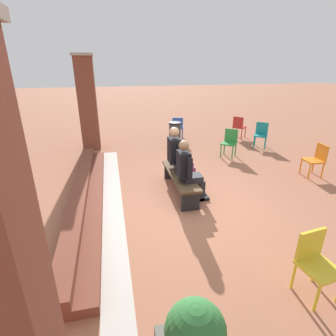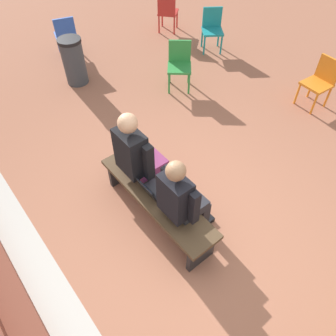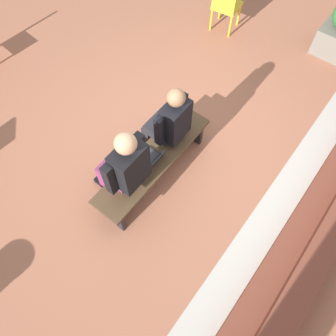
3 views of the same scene
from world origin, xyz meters
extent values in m
plane|color=#9E6047|center=(0.00, 0.00, 0.00)|extent=(60.00, 60.00, 0.00)
cube|color=#B7B2A8|center=(0.39, 1.51, 0.00)|extent=(6.48, 0.40, 0.01)
cube|color=brown|center=(0.39, 2.01, 0.07)|extent=(5.68, 0.60, 0.15)
cube|color=brown|center=(0.39, 2.16, 0.22)|extent=(5.68, 0.30, 0.15)
cube|color=#4C3823|center=(0.39, 0.01, 0.42)|extent=(1.80, 0.44, 0.05)
cube|color=black|center=(-0.41, 0.01, 0.20)|extent=(0.06, 0.37, 0.40)
cube|color=black|center=(1.19, 0.01, 0.20)|extent=(0.06, 0.37, 0.40)
cube|color=#232328|center=(0.01, -0.16, 0.51)|extent=(0.32, 0.37, 0.13)
cube|color=#232328|center=(-0.07, -0.35, 0.23)|extent=(0.10, 0.11, 0.45)
cube|color=black|center=(-0.07, -0.40, 0.03)|extent=(0.10, 0.22, 0.07)
cube|color=#232328|center=(0.09, -0.35, 0.23)|extent=(0.10, 0.11, 0.45)
cube|color=black|center=(0.09, -0.40, 0.03)|extent=(0.10, 0.22, 0.07)
cube|color=black|center=(0.01, 0.05, 0.83)|extent=(0.35, 0.22, 0.52)
cube|color=navy|center=(0.01, -0.07, 0.80)|extent=(0.05, 0.01, 0.31)
cube|color=black|center=(-0.21, -0.02, 0.81)|extent=(0.08, 0.09, 0.44)
cube|color=black|center=(0.23, -0.02, 0.81)|extent=(0.08, 0.09, 0.44)
sphere|color=#8C6647|center=(0.01, 0.05, 1.22)|extent=(0.21, 0.21, 0.21)
cube|color=#7F2D5B|center=(0.80, -0.18, 0.51)|extent=(0.35, 0.41, 0.14)
cube|color=#7F2D5B|center=(0.71, -0.38, 0.23)|extent=(0.11, 0.12, 0.45)
cube|color=black|center=(0.71, -0.44, 0.04)|extent=(0.11, 0.25, 0.07)
cube|color=#7F2D5B|center=(0.90, -0.38, 0.23)|extent=(0.11, 0.12, 0.45)
cube|color=black|center=(0.90, -0.44, 0.04)|extent=(0.11, 0.25, 0.07)
cube|color=black|center=(0.80, 0.05, 0.87)|extent=(0.39, 0.25, 0.57)
cube|color=black|center=(0.56, -0.02, 0.85)|extent=(0.09, 0.10, 0.49)
cube|color=black|center=(1.05, -0.02, 0.85)|extent=(0.09, 0.10, 0.49)
sphere|color=tan|center=(0.80, 0.05, 1.30)|extent=(0.22, 0.22, 0.22)
cube|color=black|center=(0.45, -0.03, 0.46)|extent=(0.32, 0.22, 0.02)
cube|color=#2D2D33|center=(0.45, -0.04, 0.47)|extent=(0.29, 0.15, 0.00)
cube|color=black|center=(0.45, 0.11, 0.57)|extent=(0.32, 0.07, 0.19)
cube|color=#33519E|center=(0.45, 0.10, 0.57)|extent=(0.28, 0.06, 0.17)
cube|color=gold|center=(-2.71, -0.92, 0.42)|extent=(0.47, 0.47, 0.04)
cylinder|color=gold|center=(-2.91, -0.76, 0.20)|extent=(0.04, 0.04, 0.40)
cylinder|color=gold|center=(-2.87, -1.12, 0.20)|extent=(0.04, 0.04, 0.40)
cylinder|color=gold|center=(-2.56, -0.71, 0.20)|extent=(0.04, 0.04, 0.40)
cylinder|color=gold|center=(-2.51, -1.07, 0.20)|extent=(0.04, 0.04, 0.40)
camera|label=1|loc=(-4.74, 1.41, 2.73)|focal=28.00mm
camera|label=2|loc=(-1.56, 1.41, 3.53)|focal=35.00mm
camera|label=3|loc=(1.91, 1.41, 3.86)|focal=35.00mm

